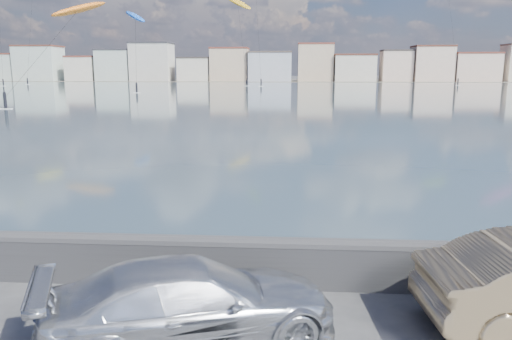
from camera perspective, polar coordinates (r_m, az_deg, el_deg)
The scene contains 8 objects.
bay_water at distance 98.57m, azimuth 2.92°, elevation 8.83°, with size 500.00×177.00×0.00m, color #374853.
far_shore_strip at distance 207.01m, azimuth 3.48°, elevation 10.17°, with size 500.00×60.00×0.00m, color #4C473D.
seawall at distance 10.53m, azimuth -6.01°, elevation -10.01°, with size 400.00×0.36×1.08m.
far_buildings at distance 192.96m, azimuth 3.86°, elevation 11.87°, with size 240.79×13.26×14.60m.
car_silver at distance 8.43m, azimuth -7.36°, elevation -14.86°, with size 1.95×4.80×1.39m, color silver.
kitesurfer_4 at distance 74.60m, azimuth -19.63°, elevation 16.85°, with size 7.56×18.81×14.39m.
kitesurfer_10 at distance 146.10m, azimuth -2.11°, elevation 18.52°, with size 9.30×10.81×25.68m.
kitesurfer_15 at distance 111.41m, azimuth -13.64°, elevation 16.60°, with size 7.80×16.20×17.35m.
Camera 1 is at (1.75, -6.95, 4.42)m, focal length 35.00 mm.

